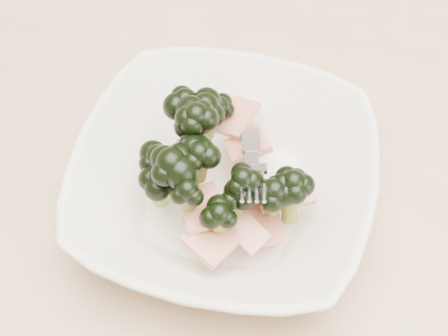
{
  "coord_description": "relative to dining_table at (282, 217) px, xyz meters",
  "views": [
    {
      "loc": [
        0.08,
        -0.32,
        1.23
      ],
      "look_at": [
        -0.04,
        -0.06,
        0.8
      ],
      "focal_mm": 50.0,
      "sensor_mm": 36.0,
      "label": 1
    }
  ],
  "objects": [
    {
      "name": "dining_table",
      "position": [
        0.0,
        0.0,
        0.0
      ],
      "size": [
        1.2,
        0.8,
        0.75
      ],
      "color": "tan",
      "rests_on": "ground"
    },
    {
      "name": "broccoli_dish",
      "position": [
        -0.04,
        -0.06,
        0.14
      ],
      "size": [
        0.29,
        0.29,
        0.11
      ],
      "color": "beige",
      "rests_on": "dining_table"
    }
  ]
}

